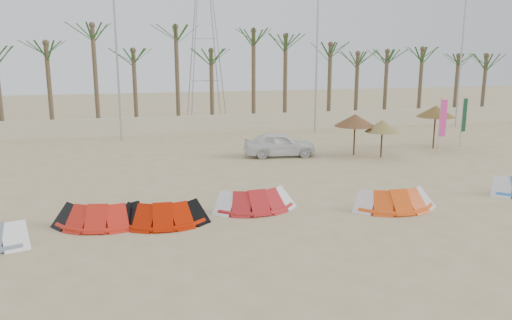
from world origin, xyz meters
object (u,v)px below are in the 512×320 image
object	(u,v)px
kite_red_left	(100,212)
kite_orange	(391,197)
kite_red_mid	(162,211)
parasol_left	(355,120)
parasol_mid	(382,126)
parasol_right	(436,111)
car	(279,144)
kite_red_right	(254,198)

from	to	relation	value
kite_red_left	kite_orange	xyz separation A→B (m)	(10.92, -0.77, 0.00)
kite_red_left	kite_orange	bearing A→B (deg)	-4.03
kite_red_left	kite_red_mid	size ratio (longest dim) A/B	1.07
parasol_left	parasol_mid	size ratio (longest dim) A/B	1.12
parasol_mid	kite_red_mid	bearing A→B (deg)	-147.12
parasol_right	car	world-z (taller)	parasol_right
kite_orange	parasol_right	world-z (taller)	parasol_right
parasol_left	parasol_mid	xyz separation A→B (m)	(1.26, -0.95, -0.24)
kite_red_left	parasol_mid	bearing A→B (deg)	27.89
kite_red_left	parasol_mid	world-z (taller)	parasol_mid
kite_red_right	parasol_left	bearing A→B (deg)	46.24
kite_red_mid	parasol_left	bearing A→B (deg)	38.57
kite_red_left	kite_red_right	bearing A→B (deg)	4.37
kite_orange	parasol_left	distance (m)	10.23
kite_red_right	kite_orange	bearing A→B (deg)	-12.90
parasol_mid	car	world-z (taller)	parasol_mid
kite_red_left	parasol_left	size ratio (longest dim) A/B	1.40
kite_red_left	parasol_left	bearing A→B (deg)	32.87
parasol_left	car	distance (m)	4.62
kite_red_left	kite_orange	size ratio (longest dim) A/B	1.04
kite_red_right	car	size ratio (longest dim) A/B	0.78
kite_red_left	kite_red_mid	bearing A→B (deg)	-10.13
kite_red_mid	kite_orange	size ratio (longest dim) A/B	0.97
car	kite_red_left	bearing A→B (deg)	141.62
parasol_left	car	world-z (taller)	parasol_left
kite_orange	car	xyz separation A→B (m)	(-1.48, 10.40, 0.28)
kite_red_left	car	bearing A→B (deg)	45.57
kite_red_left	kite_red_mid	world-z (taller)	same
kite_red_right	parasol_right	xyz separation A→B (m)	(13.83, 9.14, 1.91)
kite_red_right	parasol_right	bearing A→B (deg)	33.48
parasol_mid	kite_orange	bearing A→B (deg)	-115.33
kite_orange	parasol_right	distance (m)	13.58
kite_red_left	kite_orange	distance (m)	10.94
kite_orange	parasol_mid	world-z (taller)	parasol_mid
parasol_mid	kite_red_left	bearing A→B (deg)	-152.11
kite_orange	parasol_left	size ratio (longest dim) A/B	1.34
kite_red_mid	kite_red_right	distance (m)	3.63
kite_red_left	kite_red_right	world-z (taller)	same
kite_red_mid	parasol_mid	xyz separation A→B (m)	(12.92, 8.35, 1.39)
kite_red_mid	parasol_mid	world-z (taller)	parasol_mid
kite_red_left	parasol_left	distance (m)	16.50
parasol_right	kite_red_right	bearing A→B (deg)	-146.52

